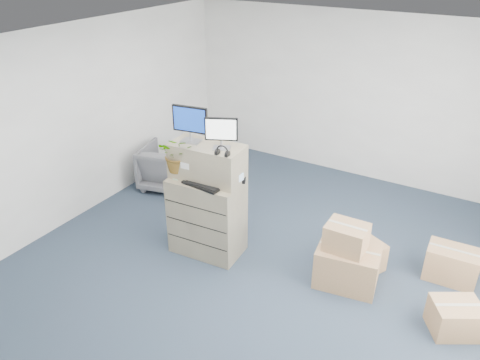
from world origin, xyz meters
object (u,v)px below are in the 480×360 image
Objects in this scene: filing_cabinet_lower at (207,216)px; keyboard at (203,185)px; potted_plant at (178,158)px; water_bottle at (210,170)px; monitor_left at (190,122)px; office_chair at (167,165)px; monitor_right at (221,132)px.

filing_cabinet_lower is 2.08× the size of keyboard.
potted_plant is (-0.39, 0.04, 0.25)m from keyboard.
water_bottle is (-0.01, 0.18, 0.12)m from keyboard.
filing_cabinet_lower is at bearing -17.41° from monitor_left.
filing_cabinet_lower is at bearing 18.50° from potted_plant.
water_bottle is 2.17m from office_chair.
keyboard is 0.46m from potted_plant.
monitor_right reaches higher than water_bottle.
potted_plant reaches higher than water_bottle.
water_bottle is (-0.17, -0.02, -0.54)m from monitor_right.
filing_cabinet_lower is 2.00m from office_chair.
potted_plant is 2.03m from office_chair.
office_chair is (-1.67, 1.32, -0.68)m from keyboard.
keyboard is 0.22m from water_bottle.
keyboard is at bearing -73.40° from filing_cabinet_lower.
keyboard is (-0.16, -0.20, -0.67)m from monitor_right.
office_chair is at bearing 140.32° from filing_cabinet_lower.
potted_plant is at bearing 178.97° from keyboard.
monitor_right is 0.71m from potted_plant.
monitor_right is (0.44, 0.01, -0.04)m from monitor_left.
keyboard is 1.91× the size of water_bottle.
monitor_left is at bearing 53.49° from potted_plant.
monitor_right reaches higher than office_chair.
keyboard is 0.64× the size of office_chair.
filing_cabinet_lower is 1.27m from monitor_left.
monitor_left is 0.81× the size of potted_plant.
monitor_left reaches higher than keyboard.
filing_cabinet_lower is at bearing 130.97° from office_chair.
monitor_right is 0.57m from water_bottle.
water_bottle reaches higher than keyboard.
potted_plant reaches higher than office_chair.
keyboard is (0.28, -0.19, -0.70)m from monitor_left.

